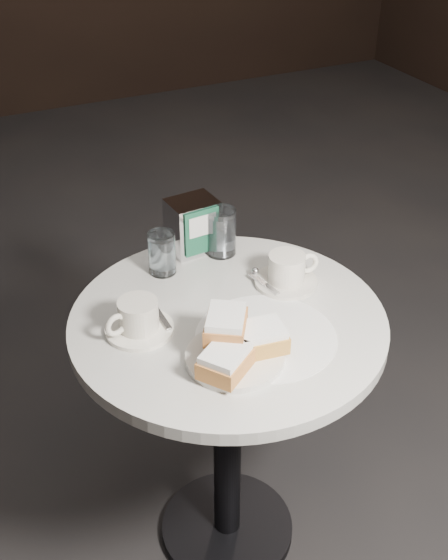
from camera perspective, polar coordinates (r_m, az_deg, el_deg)
ground at (r=2.08m, az=0.25°, el=-19.68°), size 7.00×7.00×0.00m
cafe_table at (r=1.67m, az=0.30°, el=-8.45°), size 0.70×0.70×0.74m
sugar_spill at (r=1.49m, az=3.42°, el=-4.58°), size 0.33×0.33×0.00m
beignet_plate at (r=1.40m, az=1.03°, el=-5.42°), size 0.25×0.25×0.10m
coffee_cup_left at (r=1.49m, az=-7.01°, el=-3.15°), size 0.18×0.18×0.08m
coffee_cup_right at (r=1.64m, az=5.14°, el=0.70°), size 0.16×0.16×0.08m
water_glass_left at (r=1.67m, az=-5.06°, el=2.16°), size 0.07×0.07×0.11m
water_glass_right at (r=1.73m, az=-0.25°, el=3.90°), size 0.08×0.08×0.12m
napkin_dispenser at (r=1.75m, az=-2.55°, el=4.46°), size 0.12×0.11×0.14m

